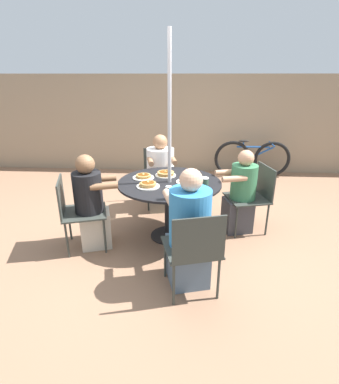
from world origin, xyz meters
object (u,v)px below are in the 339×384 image
at_px(patio_chair_east, 254,194).
at_px(pancake_plate_c, 143,177).
at_px(syrup_bottle, 187,182).
at_px(patio_chair_south, 159,173).
at_px(diner_north, 189,234).
at_px(drinking_glass_a, 169,193).
at_px(diner_east, 241,195).
at_px(patio_chair_west, 76,209).
at_px(pancake_plate_d, 166,174).
at_px(patio_table, 170,192).
at_px(patio_chair_north, 194,247).
at_px(diner_south, 161,176).
at_px(pancake_plate_b, 187,181).
at_px(pancake_plate_a, 148,185).
at_px(coffee_cup, 204,182).
at_px(bicycle, 252,159).
at_px(diner_west, 92,206).

xyz_separation_m(patio_chair_east, pancake_plate_c, (-1.36, -0.15, 0.24)).
bearing_deg(syrup_bottle, patio_chair_south, 109.02).
height_order(diner_north, drinking_glass_a, diner_north).
height_order(diner_east, patio_chair_west, diner_east).
bearing_deg(patio_chair_south, syrup_bottle, 97.16).
bearing_deg(diner_north, pancake_plate_d, 90.17).
bearing_deg(diner_east, pancake_plate_c, 80.95).
bearing_deg(patio_chair_south, patio_table, 90.00).
xyz_separation_m(patio_chair_north, diner_south, (-0.46, 1.90, -0.00)).
distance_m(diner_north, pancake_plate_b, 0.88).
relative_size(patio_table, diner_north, 1.05).
bearing_deg(syrup_bottle, diner_north, -87.92).
distance_m(patio_chair_south, patio_chair_west, 1.58).
distance_m(pancake_plate_a, pancake_plate_d, 0.43).
bearing_deg(pancake_plate_b, patio_chair_south, 111.96).
distance_m(patio_chair_west, pancake_plate_a, 0.84).
relative_size(diner_east, patio_chair_west, 1.25).
bearing_deg(patio_chair_north, pancake_plate_d, 90.15).
bearing_deg(diner_south, pancake_plate_b, 101.95).
height_order(diner_south, patio_chair_west, diner_south).
height_order(diner_east, syrup_bottle, diner_east).
height_order(syrup_bottle, coffee_cup, syrup_bottle).
relative_size(pancake_plate_d, bicycle, 0.18).
bearing_deg(syrup_bottle, diner_south, 110.15).
relative_size(patio_chair_north, pancake_plate_a, 3.27).
height_order(syrup_bottle, drinking_glass_a, syrup_bottle).
relative_size(patio_table, patio_chair_west, 1.44).
xyz_separation_m(diner_north, syrup_bottle, (-0.02, 0.68, 0.26)).
bearing_deg(pancake_plate_c, diner_east, 5.12).
xyz_separation_m(patio_table, coffee_cup, (0.40, -0.11, 0.18)).
xyz_separation_m(pancake_plate_a, pancake_plate_b, (0.43, 0.17, -0.01)).
xyz_separation_m(patio_table, diner_east, (0.87, 0.22, -0.10)).
bearing_deg(patio_chair_south, pancake_plate_d, 88.95).
bearing_deg(patio_chair_west, diner_south, 127.64).
bearing_deg(pancake_plate_d, patio_chair_north, -74.95).
bearing_deg(diner_south, patio_table, 90.00).
distance_m(patio_table, patio_chair_south, 1.07).
height_order(patio_chair_west, bicycle, patio_chair_west).
height_order(patio_chair_south, drinking_glass_a, drinking_glass_a).
relative_size(patio_table, diner_west, 1.10).
distance_m(patio_chair_east, pancake_plate_c, 1.39).
bearing_deg(diner_south, patio_chair_south, -90.00).
height_order(patio_table, pancake_plate_b, pancake_plate_b).
relative_size(diner_east, patio_chair_south, 1.25).
distance_m(pancake_plate_a, syrup_bottle, 0.43).
bearing_deg(diner_south, syrup_bottle, 98.28).
distance_m(patio_table, diner_north, 0.90).
bearing_deg(pancake_plate_a, patio_chair_west, -170.55).
bearing_deg(patio_chair_south, patio_chair_north, 91.51).
bearing_deg(diner_east, patio_chair_south, 38.57).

